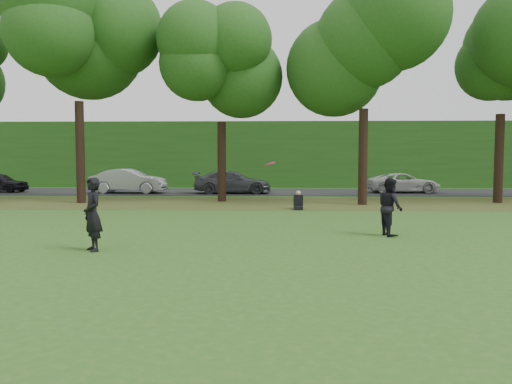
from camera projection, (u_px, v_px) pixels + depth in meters
ground at (287, 253)px, 12.05m from camera, size 120.00×120.00×0.00m
leaf_litter at (280, 203)px, 25.02m from camera, size 60.00×7.00×0.01m
street at (278, 192)px, 32.99m from camera, size 70.00×7.00×0.02m
far_hedge at (277, 155)px, 38.80m from camera, size 70.00×3.00×5.00m
player_left at (93, 214)px, 12.20m from camera, size 0.75×0.78×1.81m
player_right at (390, 207)px, 14.61m from camera, size 0.79×0.93×1.70m
parked_cars at (287, 182)px, 31.70m from camera, size 40.89×3.24×1.54m
frisbee at (270, 163)px, 13.53m from camera, size 0.37×0.37×0.12m
seated_person at (298, 202)px, 21.98m from camera, size 0.44×0.74×0.83m
tree_line at (273, 44)px, 24.42m from camera, size 55.30×7.90×12.31m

